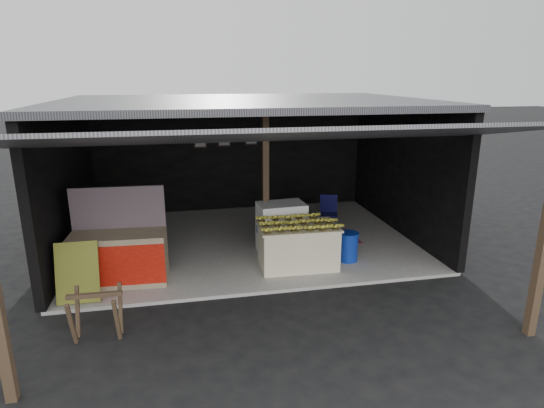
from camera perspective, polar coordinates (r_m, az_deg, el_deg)
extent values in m
plane|color=black|center=(7.63, -0.28, -11.25)|extent=(80.00, 80.00, 0.00)
cube|color=gray|center=(9.88, -3.15, -4.58)|extent=(7.00, 5.00, 0.06)
cube|color=black|center=(11.90, -5.07, 6.29)|extent=(7.00, 0.15, 2.90)
cube|color=black|center=(9.62, -24.40, 2.63)|extent=(0.15, 5.00, 2.90)
cube|color=black|center=(10.54, 15.94, 4.50)|extent=(0.15, 5.00, 2.90)
cube|color=#232326|center=(9.27, -3.43, 12.64)|extent=(7.20, 5.20, 0.12)
cube|color=#232326|center=(5.91, 1.53, 8.58)|extent=(7.40, 2.47, 0.48)
cube|color=#453222|center=(8.94, -0.81, 2.98)|extent=(0.12, 0.12, 2.85)
cube|color=#453222|center=(7.01, 30.84, -5.02)|extent=(0.12, 0.12, 2.50)
cube|color=white|center=(8.39, 3.26, -5.40)|extent=(1.40, 0.87, 0.75)
cube|color=white|center=(8.26, 3.30, -2.84)|extent=(1.46, 0.93, 0.04)
cube|color=white|center=(9.01, 1.17, -3.01)|extent=(0.95, 0.67, 1.01)
cube|color=navy|center=(8.71, 1.63, -3.34)|extent=(0.71, 0.07, 0.30)
cube|color=#B21414|center=(8.83, 1.61, -5.51)|extent=(0.45, 0.05, 0.10)
cube|color=#998466|center=(8.15, -18.59, -6.44)|extent=(1.59, 0.76, 0.88)
cube|color=red|center=(7.83, -18.87, -7.40)|extent=(1.56, 0.09, 0.69)
cube|color=white|center=(7.82, -18.88, -7.43)|extent=(0.53, 0.04, 0.18)
cube|color=#1C194C|center=(8.17, -18.86, -0.43)|extent=(1.56, 0.12, 0.73)
cube|color=black|center=(7.71, -23.24, -7.92)|extent=(0.64, 0.30, 0.93)
cube|color=#453222|center=(6.65, -23.84, -13.64)|extent=(0.06, 0.27, 0.69)
cube|color=#453222|center=(6.54, -18.88, -13.64)|extent=(0.06, 0.27, 0.69)
cube|color=#453222|center=(6.94, -23.21, -12.29)|extent=(0.06, 0.27, 0.69)
cube|color=#453222|center=(6.83, -18.49, -12.25)|extent=(0.06, 0.27, 0.69)
cube|color=#453222|center=(6.60, -21.39, -10.61)|extent=(0.72, 0.08, 0.06)
cylinder|color=#0D2994|center=(8.79, 9.55, -5.39)|extent=(0.36, 0.36, 0.53)
cylinder|color=#0A0935|center=(10.16, 6.17, -2.66)|extent=(0.03, 0.03, 0.41)
cylinder|color=#0A0935|center=(10.17, 7.92, -2.71)|extent=(0.03, 0.03, 0.41)
cylinder|color=#0A0935|center=(10.46, 6.19, -2.12)|extent=(0.03, 0.03, 0.41)
cylinder|color=#0A0935|center=(10.46, 7.89, -2.17)|extent=(0.03, 0.03, 0.41)
cube|color=#0A0935|center=(10.25, 7.08, -1.33)|extent=(0.49, 0.49, 0.04)
cube|color=#0A0935|center=(10.36, 7.11, 0.06)|extent=(0.38, 0.16, 0.42)
cube|color=maroon|center=(9.95, 6.32, -4.30)|extent=(1.51, 1.02, 0.01)
cube|color=black|center=(11.68, -9.00, 7.96)|extent=(0.32, 0.03, 0.42)
cube|color=#4C4C59|center=(11.66, -8.99, 7.95)|extent=(0.26, 0.02, 0.34)
cube|color=black|center=(11.72, -6.04, 8.20)|extent=(0.32, 0.03, 0.42)
cube|color=#4C4C59|center=(11.70, -6.03, 8.18)|extent=(0.26, 0.02, 0.34)
cube|color=black|center=(11.80, -2.63, 8.42)|extent=(0.32, 0.03, 0.42)
cube|color=#4C4C59|center=(11.78, -2.61, 8.41)|extent=(0.26, 0.02, 0.34)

